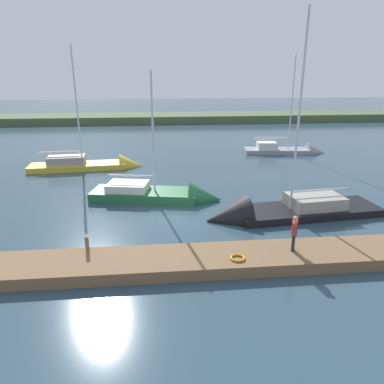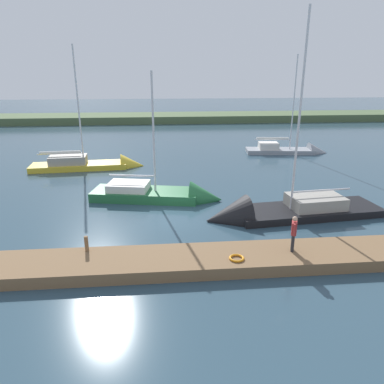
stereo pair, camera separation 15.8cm
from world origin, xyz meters
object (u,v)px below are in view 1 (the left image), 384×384
(sailboat_inner_slip, at_px, (272,214))
(life_ring_buoy, at_px, (238,258))
(person_on_dock, at_px, (294,231))
(sailboat_near_dock, at_px, (291,152))
(sailboat_far_right, at_px, (95,166))
(mooring_post_near, at_px, (87,244))
(sailboat_mid_channel, at_px, (166,197))

(sailboat_inner_slip, bearing_deg, life_ring_buoy, 53.43)
(person_on_dock, bearing_deg, sailboat_near_dock, -90.23)
(life_ring_buoy, height_order, sailboat_inner_slip, sailboat_inner_slip)
(sailboat_far_right, height_order, person_on_dock, sailboat_far_right)
(life_ring_buoy, relative_size, sailboat_far_right, 0.06)
(sailboat_near_dock, distance_m, sailboat_inner_slip, 18.65)
(mooring_post_near, relative_size, sailboat_mid_channel, 0.08)
(sailboat_far_right, distance_m, sailboat_near_dock, 20.35)
(life_ring_buoy, relative_size, sailboat_mid_channel, 0.07)
(mooring_post_near, relative_size, sailboat_inner_slip, 0.06)
(mooring_post_near, height_order, life_ring_buoy, mooring_post_near)
(life_ring_buoy, bearing_deg, sailboat_far_right, -63.97)
(mooring_post_near, xyz_separation_m, sailboat_mid_channel, (-3.76, -7.99, -0.69))
(mooring_post_near, relative_size, sailboat_near_dock, 0.06)
(mooring_post_near, xyz_separation_m, sailboat_far_right, (2.38, -16.92, -0.71))
(sailboat_near_dock, bearing_deg, person_on_dock, -104.36)
(life_ring_buoy, distance_m, sailboat_mid_channel, 9.76)
(life_ring_buoy, distance_m, sailboat_far_right, 20.34)
(life_ring_buoy, xyz_separation_m, sailboat_inner_slip, (-3.39, -5.70, -0.40))
(life_ring_buoy, bearing_deg, person_on_dock, -168.44)
(person_on_dock, bearing_deg, sailboat_inner_slip, -78.01)
(sailboat_mid_channel, relative_size, sailboat_inner_slip, 0.73)
(life_ring_buoy, bearing_deg, mooring_post_near, -11.67)
(sailboat_mid_channel, relative_size, sailboat_near_dock, 0.85)
(sailboat_mid_channel, relative_size, person_on_dock, 5.62)
(mooring_post_near, bearing_deg, sailboat_inner_slip, -156.36)
(sailboat_far_right, xyz_separation_m, sailboat_inner_slip, (-12.32, 12.57, 0.01))
(sailboat_far_right, bearing_deg, life_ring_buoy, -68.52)
(sailboat_inner_slip, bearing_deg, mooring_post_near, 17.82)
(life_ring_buoy, distance_m, person_on_dock, 2.85)
(mooring_post_near, xyz_separation_m, sailboat_near_dock, (-17.47, -21.41, -0.78))
(mooring_post_near, height_order, sailboat_near_dock, sailboat_near_dock)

